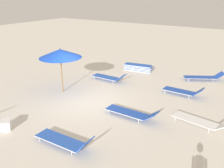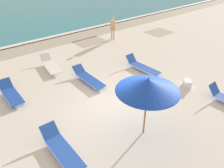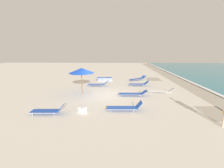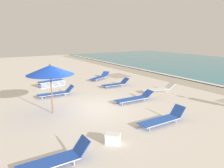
{
  "view_description": "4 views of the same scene",
  "coord_description": "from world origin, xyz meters",
  "px_view_note": "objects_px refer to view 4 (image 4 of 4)",
  "views": [
    {
      "loc": [
        8.54,
        7.24,
        4.97
      ],
      "look_at": [
        -0.27,
        1.48,
        1.08
      ],
      "focal_mm": 40.0,
      "sensor_mm": 36.0,
      "label": 1
    },
    {
      "loc": [
        -5.04,
        -5.57,
        5.78
      ],
      "look_at": [
        0.06,
        0.64,
        0.89
      ],
      "focal_mm": 35.0,
      "sensor_mm": 36.0,
      "label": 2
    },
    {
      "loc": [
        12.4,
        1.28,
        3.92
      ],
      "look_at": [
        0.13,
        0.98,
        1.01
      ],
      "focal_mm": 24.0,
      "sensor_mm": 36.0,
      "label": 3
    },
    {
      "loc": [
        9.5,
        -4.38,
        3.63
      ],
      "look_at": [
        0.06,
        1.4,
        1.13
      ],
      "focal_mm": 35.0,
      "sensor_mm": 36.0,
      "label": 4
    }
  ],
  "objects_px": {
    "lounger_stack": "(52,83)",
    "cooler_box": "(113,139)",
    "beach_umbrella": "(50,70)",
    "sun_lounger_mid_beach_solo": "(100,77)",
    "sun_lounger_near_water_right": "(163,119)",
    "sun_lounger_mid_beach_pair_a": "(134,98)",
    "sun_lounger_near_water_left": "(56,93)",
    "sun_lounger_under_umbrella": "(116,84)",
    "sun_lounger_beside_umbrella": "(159,89)",
    "sun_lounger_mid_beach_pair_b": "(56,159)"
  },
  "relations": [
    {
      "from": "sun_lounger_mid_beach_solo",
      "to": "sun_lounger_mid_beach_pair_a",
      "type": "bearing_deg",
      "value": -41.72
    },
    {
      "from": "sun_lounger_mid_beach_pair_a",
      "to": "beach_umbrella",
      "type": "bearing_deg",
      "value": -96.11
    },
    {
      "from": "sun_lounger_under_umbrella",
      "to": "sun_lounger_mid_beach_pair_a",
      "type": "relative_size",
      "value": 0.87
    },
    {
      "from": "sun_lounger_near_water_right",
      "to": "sun_lounger_mid_beach_pair_a",
      "type": "bearing_deg",
      "value": 163.18
    },
    {
      "from": "lounger_stack",
      "to": "sun_lounger_near_water_right",
      "type": "height_order",
      "value": "sun_lounger_near_water_right"
    },
    {
      "from": "sun_lounger_near_water_left",
      "to": "sun_lounger_near_water_right",
      "type": "relative_size",
      "value": 0.97
    },
    {
      "from": "lounger_stack",
      "to": "beach_umbrella",
      "type": "bearing_deg",
      "value": -23.87
    },
    {
      "from": "sun_lounger_near_water_right",
      "to": "sun_lounger_mid_beach_pair_b",
      "type": "relative_size",
      "value": 1.11
    },
    {
      "from": "sun_lounger_near_water_left",
      "to": "sun_lounger_near_water_right",
      "type": "bearing_deg",
      "value": 22.01
    },
    {
      "from": "sun_lounger_mid_beach_solo",
      "to": "cooler_box",
      "type": "height_order",
      "value": "sun_lounger_mid_beach_solo"
    },
    {
      "from": "sun_lounger_mid_beach_pair_b",
      "to": "sun_lounger_near_water_left",
      "type": "bearing_deg",
      "value": 161.31
    },
    {
      "from": "sun_lounger_near_water_right",
      "to": "sun_lounger_mid_beach_solo",
      "type": "bearing_deg",
      "value": 165.84
    },
    {
      "from": "sun_lounger_near_water_right",
      "to": "sun_lounger_mid_beach_pair_a",
      "type": "distance_m",
      "value": 3.21
    },
    {
      "from": "lounger_stack",
      "to": "sun_lounger_mid_beach_pair_a",
      "type": "height_order",
      "value": "sun_lounger_mid_beach_pair_a"
    },
    {
      "from": "sun_lounger_mid_beach_pair_a",
      "to": "cooler_box",
      "type": "height_order",
      "value": "sun_lounger_mid_beach_pair_a"
    },
    {
      "from": "sun_lounger_beside_umbrella",
      "to": "sun_lounger_near_water_left",
      "type": "distance_m",
      "value": 6.47
    },
    {
      "from": "sun_lounger_under_umbrella",
      "to": "sun_lounger_beside_umbrella",
      "type": "bearing_deg",
      "value": 31.36
    },
    {
      "from": "lounger_stack",
      "to": "sun_lounger_mid_beach_solo",
      "type": "xyz_separation_m",
      "value": [
        -0.4,
        4.18,
        0.0
      ]
    },
    {
      "from": "sun_lounger_mid_beach_pair_b",
      "to": "cooler_box",
      "type": "distance_m",
      "value": 2.05
    },
    {
      "from": "sun_lounger_under_umbrella",
      "to": "sun_lounger_mid_beach_pair_b",
      "type": "bearing_deg",
      "value": -41.09
    },
    {
      "from": "lounger_stack",
      "to": "cooler_box",
      "type": "xyz_separation_m",
      "value": [
        9.59,
        -0.72,
        -0.02
      ]
    },
    {
      "from": "sun_lounger_under_umbrella",
      "to": "lounger_stack",
      "type": "bearing_deg",
      "value": -121.99
    },
    {
      "from": "sun_lounger_beside_umbrella",
      "to": "lounger_stack",
      "type": "bearing_deg",
      "value": -125.07
    },
    {
      "from": "sun_lounger_beside_umbrella",
      "to": "cooler_box",
      "type": "distance_m",
      "value": 7.55
    },
    {
      "from": "sun_lounger_near_water_right",
      "to": "lounger_stack",
      "type": "bearing_deg",
      "value": -169.11
    },
    {
      "from": "lounger_stack",
      "to": "sun_lounger_mid_beach_pair_a",
      "type": "xyz_separation_m",
      "value": [
        6.1,
        2.84,
        -0.0
      ]
    },
    {
      "from": "beach_umbrella",
      "to": "lounger_stack",
      "type": "relative_size",
      "value": 1.19
    },
    {
      "from": "beach_umbrella",
      "to": "lounger_stack",
      "type": "distance_m",
      "value": 6.08
    },
    {
      "from": "sun_lounger_near_water_right",
      "to": "cooler_box",
      "type": "xyz_separation_m",
      "value": [
        0.39,
        -2.7,
        -0.03
      ]
    },
    {
      "from": "sun_lounger_mid_beach_solo",
      "to": "sun_lounger_mid_beach_pair_a",
      "type": "relative_size",
      "value": 0.97
    },
    {
      "from": "sun_lounger_under_umbrella",
      "to": "sun_lounger_near_water_left",
      "type": "relative_size",
      "value": 0.93
    },
    {
      "from": "sun_lounger_under_umbrella",
      "to": "sun_lounger_mid_beach_pair_b",
      "type": "xyz_separation_m",
      "value": [
        7.3,
        -6.64,
        0.01
      ]
    },
    {
      "from": "sun_lounger_under_umbrella",
      "to": "sun_lounger_near_water_right",
      "type": "xyz_separation_m",
      "value": [
        6.66,
        -1.9,
        0.0
      ]
    },
    {
      "from": "sun_lounger_beside_umbrella",
      "to": "sun_lounger_near_water_left",
      "type": "xyz_separation_m",
      "value": [
        -2.49,
        -5.97,
        0.01
      ]
    },
    {
      "from": "sun_lounger_near_water_left",
      "to": "sun_lounger_mid_beach_pair_a",
      "type": "distance_m",
      "value": 4.74
    },
    {
      "from": "sun_lounger_near_water_right",
      "to": "sun_lounger_mid_beach_pair_a",
      "type": "relative_size",
      "value": 0.97
    },
    {
      "from": "sun_lounger_mid_beach_pair_b",
      "to": "beach_umbrella",
      "type": "bearing_deg",
      "value": 163.52
    },
    {
      "from": "beach_umbrella",
      "to": "sun_lounger_near_water_right",
      "type": "relative_size",
      "value": 1.04
    },
    {
      "from": "sun_lounger_mid_beach_solo",
      "to": "sun_lounger_mid_beach_pair_b",
      "type": "distance_m",
      "value": 12.37
    },
    {
      "from": "cooler_box",
      "to": "sun_lounger_mid_beach_pair_b",
      "type": "bearing_deg",
      "value": 50.38
    },
    {
      "from": "beach_umbrella",
      "to": "sun_lounger_mid_beach_solo",
      "type": "bearing_deg",
      "value": 136.02
    },
    {
      "from": "sun_lounger_mid_beach_pair_a",
      "to": "sun_lounger_mid_beach_pair_b",
      "type": "height_order",
      "value": "sun_lounger_mid_beach_pair_b"
    },
    {
      "from": "cooler_box",
      "to": "beach_umbrella",
      "type": "bearing_deg",
      "value": -34.5
    },
    {
      "from": "sun_lounger_mid_beach_pair_a",
      "to": "cooler_box",
      "type": "xyz_separation_m",
      "value": [
        3.48,
        -3.56,
        -0.02
      ]
    },
    {
      "from": "sun_lounger_under_umbrella",
      "to": "cooler_box",
      "type": "height_order",
      "value": "sun_lounger_under_umbrella"
    },
    {
      "from": "sun_lounger_mid_beach_solo",
      "to": "sun_lounger_mid_beach_pair_a",
      "type": "xyz_separation_m",
      "value": [
        6.51,
        -1.34,
        -0.0
      ]
    },
    {
      "from": "sun_lounger_under_umbrella",
      "to": "sun_lounger_near_water_right",
      "type": "height_order",
      "value": "sun_lounger_near_water_right"
    },
    {
      "from": "beach_umbrella",
      "to": "sun_lounger_mid_beach_pair_a",
      "type": "relative_size",
      "value": 1.01
    },
    {
      "from": "beach_umbrella",
      "to": "sun_lounger_mid_beach_solo",
      "type": "relative_size",
      "value": 1.04
    },
    {
      "from": "cooler_box",
      "to": "sun_lounger_near_water_left",
      "type": "bearing_deg",
      "value": -48.36
    }
  ]
}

